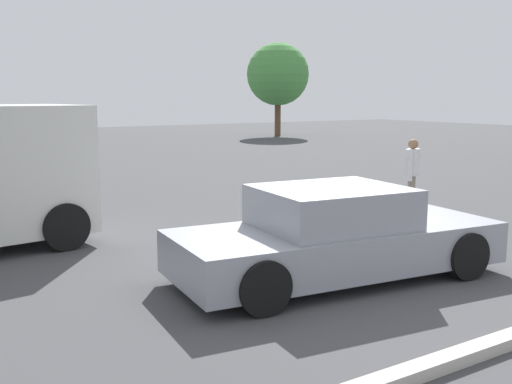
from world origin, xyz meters
name	(u,v)px	position (x,y,z in m)	size (l,w,h in m)	color
ground_plane	(324,276)	(0.00, 0.00, 0.00)	(80.00, 80.00, 0.00)	#424244
sedan_foreground	(335,237)	(0.06, -0.15, 0.57)	(4.59, 2.22, 1.24)	gray
pedestrian	(412,169)	(4.50, 2.65, 0.90)	(0.49, 0.42, 1.53)	gray
parking_curb	(505,341)	(0.00, -2.78, 0.06)	(7.29, 0.20, 0.12)	#B7B2A8
tree_back_center	(278,74)	(15.97, 24.16, 3.68)	(3.73, 3.73, 5.56)	brown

